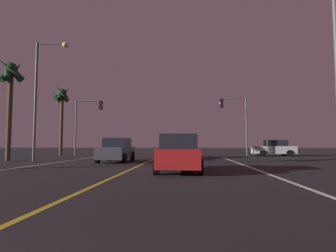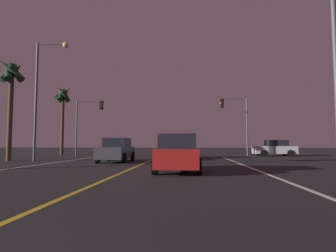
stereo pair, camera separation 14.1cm
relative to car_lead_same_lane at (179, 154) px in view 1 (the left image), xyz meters
name	(u,v)px [view 1 (the left image)]	position (x,y,z in m)	size (l,w,h in m)	color
lane_edge_right	(279,178)	(3.78, -2.06, -0.82)	(0.16, 32.80, 0.01)	silver
lane_center_divider	(115,177)	(-2.44, -2.06, -0.82)	(0.16, 32.80, 0.01)	gold
car_lead_same_lane	(179,154)	(0.00, 0.00, 0.00)	(2.02, 4.30, 1.70)	black
car_crossing_side	(274,148)	(9.61, 17.16, 0.00)	(4.30, 2.02, 1.70)	black
car_ahead_far	(175,149)	(-0.75, 11.97, 0.00)	(2.02, 4.30, 1.70)	black
car_oncoming	(117,150)	(-4.65, 6.64, 0.00)	(2.02, 4.30, 1.70)	black
traffic_light_near_right	(234,114)	(5.06, 14.84, 3.49)	(2.73, 0.36, 5.88)	#4C4C51
traffic_light_near_left	(88,115)	(-9.83, 14.84, 3.45)	(2.94, 0.36, 5.80)	#4C4C51
street_lamp_right_near	(319,37)	(5.46, -1.93, 4.56)	(2.73, 0.44, 8.48)	#4C4C51
street_lamp_left_mid	(43,86)	(-10.42, 6.91, 4.82)	(2.51, 0.44, 8.99)	#4C4C51
palm_tree_left_mid	(11,79)	(-13.17, 7.20, 5.48)	(2.21, 2.08, 7.94)	#473826
palm_tree_left_far	(62,99)	(-14.23, 18.05, 5.67)	(1.99, 2.12, 8.23)	#473826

